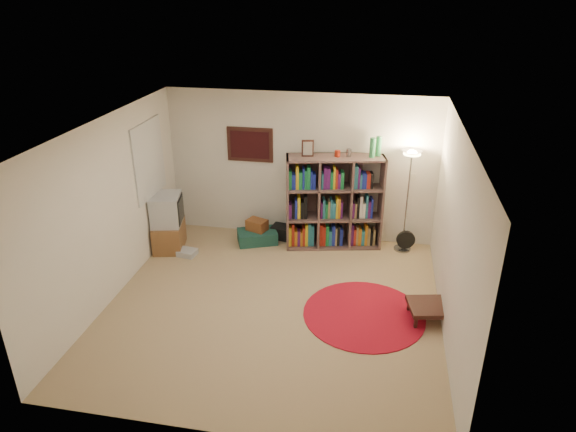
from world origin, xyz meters
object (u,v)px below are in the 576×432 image
Objects in this scene: suitcase at (257,237)px; floor_lamp at (411,168)px; floor_fan at (405,241)px; tv_stand at (168,223)px; side_table at (428,307)px; bookshelf at (333,203)px.

floor_lamp is at bearing -17.59° from suitcase.
floor_fan is at bearing -18.10° from suitcase.
tv_stand is 1.66× the size of side_table.
side_table is (4.11, -1.28, -0.27)m from tv_stand.
tv_stand is at bearing 176.65° from suitcase.
suitcase is 3.24m from side_table.
floor_lamp is 3.00× the size of side_table.
floor_fan is (0.04, -0.02, -1.25)m from floor_lamp.
suitcase is at bearing 6.36° from tv_stand.
floor_fan is (1.23, 0.02, -0.58)m from bookshelf.
side_table reaches higher than suitcase.
bookshelf is 5.39× the size of floor_fan.
side_table is (2.72, -1.74, 0.08)m from suitcase.
floor_lamp is 2.78m from suitcase.
bookshelf is 1.09× the size of floor_lamp.
suitcase is (1.39, 0.47, -0.35)m from tv_stand.
suitcase is 1.32× the size of side_table.
tv_stand is 1.51m from suitcase.
tv_stand reaches higher than side_table.
floor_fan is 0.61× the size of side_table.
bookshelf reaches higher than tv_stand.
tv_stand is (-3.87, -0.63, 0.28)m from floor_fan.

